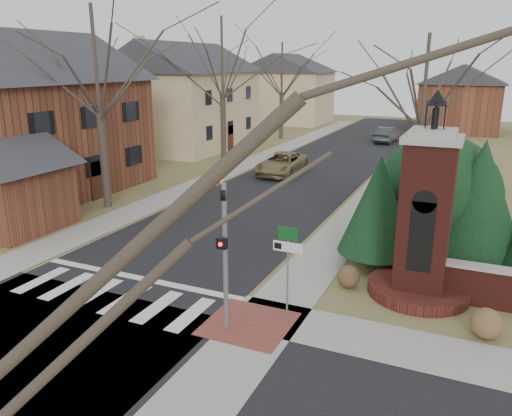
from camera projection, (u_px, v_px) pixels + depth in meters
The scene contains 27 objects.
ground at pixel (93, 307), 15.33m from camera, with size 120.00×120.00×0.00m, color brown.
main_street at pixel (313, 170), 34.59m from camera, with size 8.00×70.00×0.01m, color black.
cross_street at pixel (12, 357), 12.70m from camera, with size 120.00×8.00×0.01m, color black.
crosswalk_zone at pixel (111, 296), 16.03m from camera, with size 8.00×2.20×0.02m, color silver.
stop_bar at pixel (139, 278), 17.34m from camera, with size 8.00×0.35×0.02m, color silver.
sidewalk_right_main at pixel (390, 177), 32.55m from camera, with size 2.00×60.00×0.02m, color gray.
sidewalk_left at pixel (246, 164), 36.63m from camera, with size 2.00×60.00×0.02m, color gray.
curb_apron at pixel (248, 324), 14.32m from camera, with size 2.40×2.40×0.02m, color brown.
traffic_signal_pole at pixel (225, 242), 13.42m from camera, with size 0.28×0.41×4.50m.
sign_post at pixel (288, 254), 14.33m from camera, with size 0.90×0.07×2.75m.
brick_gate_monument at pixel (424, 231), 15.56m from camera, with size 3.20×3.20×6.47m.
house_brick_left at pixel (28, 110), 27.87m from camera, with size 9.80×11.80×9.42m.
house_stucco_left at pixel (183, 94), 42.97m from camera, with size 9.80×12.80×9.28m.
garage_left at pixel (8, 180), 21.97m from camera, with size 4.80×4.80×4.29m.
house_distant_left at pixel (286, 87), 60.87m from camera, with size 10.80×8.80×8.53m.
house_distant_right at pixel (461, 97), 53.19m from camera, with size 8.80×8.80×7.30m.
evergreen_near at pixel (378, 204), 17.99m from camera, with size 2.80×2.80×4.10m.
evergreen_mid at pixel (479, 198), 17.66m from camera, with size 3.40×3.40×4.70m.
evergreen_mass at pixel (438, 191), 19.44m from camera, with size 4.80×4.80×4.80m, color black.
bare_tree_0 at pixel (95, 52), 23.79m from camera, with size 8.05×8.05×11.15m.
bare_tree_1 at pixel (222, 50), 35.08m from camera, with size 8.40×8.40×11.64m.
bare_tree_2 at pixel (282, 64), 46.94m from camera, with size 7.35×7.35×10.19m.
bare_tree_3 at pixel (426, 73), 24.51m from camera, with size 7.00×7.00×9.70m.
pickup_truck at pixel (282, 164), 33.30m from camera, with size 2.35×5.11×1.42m, color olive.
distant_car at pixel (387, 135), 46.47m from camera, with size 1.51×4.32×1.42m, color #35383D.
dry_shrub_left at pixel (348, 276), 16.58m from camera, with size 0.77×0.77×0.77m, color brown.
dry_shrub_right at pixel (486, 323), 13.52m from camera, with size 0.85×0.85×0.85m, color brown.
Camera 1 is at (10.23, -10.59, 7.25)m, focal length 35.00 mm.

